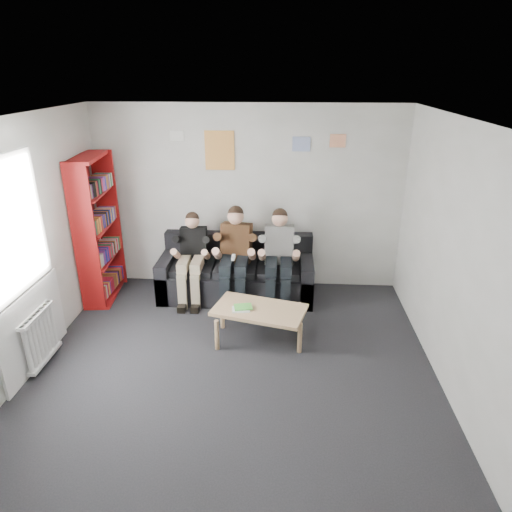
{
  "coord_description": "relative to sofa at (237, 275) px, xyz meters",
  "views": [
    {
      "loc": [
        0.53,
        -4.0,
        3.13
      ],
      "look_at": [
        0.19,
        1.3,
        0.94
      ],
      "focal_mm": 32.0,
      "sensor_mm": 36.0,
      "label": 1
    }
  ],
  "objects": [
    {
      "name": "person_right",
      "position": [
        0.62,
        -0.2,
        0.36
      ],
      "size": [
        0.41,
        0.88,
        1.34
      ],
      "rotation": [
        0.0,
        0.0,
        -0.01
      ],
      "color": "white",
      "rests_on": "sofa"
    },
    {
      "name": "game_cases",
      "position": [
        0.19,
        -1.26,
        0.15
      ],
      "size": [
        0.23,
        0.19,
        0.03
      ],
      "rotation": [
        0.0,
        0.0,
        0.14
      ],
      "color": "white",
      "rests_on": "coffee_table"
    },
    {
      "name": "bookshelf",
      "position": [
        -1.93,
        -0.18,
        0.73
      ],
      "size": [
        0.31,
        0.93,
        2.07
      ],
      "rotation": [
        0.0,
        0.0,
        0.1
      ],
      "color": "maroon",
      "rests_on": "ground"
    },
    {
      "name": "person_middle",
      "position": [
        0.0,
        -0.2,
        0.37
      ],
      "size": [
        0.42,
        0.9,
        1.37
      ],
      "rotation": [
        0.0,
        0.0,
        -0.15
      ],
      "color": "#4F2E1A",
      "rests_on": "sofa"
    },
    {
      "name": "poster_large",
      "position": [
        -0.26,
        0.41,
        1.74
      ],
      "size": [
        0.42,
        0.01,
        0.55
      ],
      "primitive_type": "cube",
      "color": "gold",
      "rests_on": "room_shell"
    },
    {
      "name": "radiator",
      "position": [
        -2.01,
        -1.88,
        0.04
      ],
      "size": [
        0.1,
        0.64,
        0.6
      ],
      "color": "white",
      "rests_on": "ground"
    },
    {
      "name": "room_shell",
      "position": [
        0.14,
        -2.08,
        1.04
      ],
      "size": [
        5.0,
        5.0,
        5.0
      ],
      "color": "black",
      "rests_on": "ground"
    },
    {
      "name": "sofa",
      "position": [
        0.0,
        0.0,
        0.0
      ],
      "size": [
        2.21,
        0.9,
        0.85
      ],
      "color": "black",
      "rests_on": "ground"
    },
    {
      "name": "coffee_table",
      "position": [
        0.4,
        -1.23,
        0.08
      ],
      "size": [
        1.09,
        0.6,
        0.44
      ],
      "rotation": [
        0.0,
        0.0,
        -0.26
      ],
      "color": "tan",
      "rests_on": "ground"
    },
    {
      "name": "poster_sign",
      "position": [
        -0.86,
        0.41,
        1.94
      ],
      "size": [
        0.2,
        0.01,
        0.14
      ],
      "primitive_type": "cube",
      "color": "white",
      "rests_on": "room_shell"
    },
    {
      "name": "poster_pink",
      "position": [
        1.39,
        0.41,
        1.89
      ],
      "size": [
        0.22,
        0.01,
        0.18
      ],
      "primitive_type": "cube",
      "color": "#E04688",
      "rests_on": "room_shell"
    },
    {
      "name": "person_left",
      "position": [
        -0.62,
        -0.2,
        0.33
      ],
      "size": [
        0.37,
        0.8,
        1.27
      ],
      "rotation": [
        0.0,
        0.0,
        0.08
      ],
      "color": "black",
      "rests_on": "sofa"
    },
    {
      "name": "poster_blue",
      "position": [
        0.89,
        0.41,
        1.84
      ],
      "size": [
        0.25,
        0.01,
        0.2
      ],
      "primitive_type": "cube",
      "color": "#3861C1",
      "rests_on": "room_shell"
    },
    {
      "name": "window",
      "position": [
        -2.08,
        -1.88,
        0.72
      ],
      "size": [
        0.05,
        1.3,
        2.36
      ],
      "color": "white",
      "rests_on": "room_shell"
    }
  ]
}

